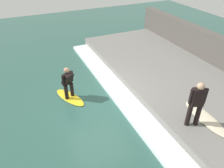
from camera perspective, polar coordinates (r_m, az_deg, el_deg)
ground_plane at (r=8.68m, az=-3.85°, el=-4.84°), size 28.00×28.00×0.00m
concrete_ledge at (r=10.16m, az=15.57°, el=1.51°), size 4.40×11.48×0.43m
back_wall at (r=11.50m, az=25.73°, el=6.88°), size 0.50×12.05×1.75m
wave_foam_crest at (r=8.97m, az=2.25°, el=-2.79°), size 0.82×10.90×0.15m
surfboard_riding at (r=9.05m, az=-10.92°, el=-3.44°), size 1.12×1.69×0.06m
surfer_riding at (r=8.62m, az=-11.45°, el=0.68°), size 0.50×0.53×1.34m
surfer_waiting_near at (r=7.00m, az=21.22°, el=-4.49°), size 0.50×0.34×1.56m
surfboard_waiting_near at (r=7.90m, az=23.18°, el=-8.14°), size 0.64×1.93×0.06m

